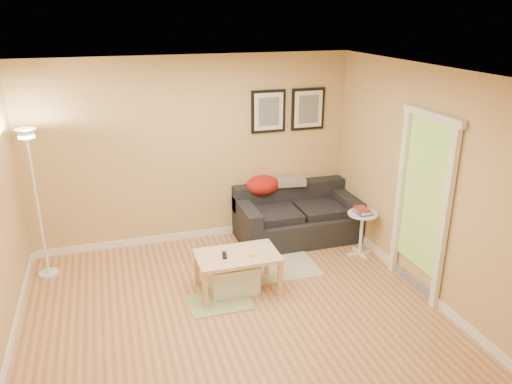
% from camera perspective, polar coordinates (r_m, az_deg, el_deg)
% --- Properties ---
extents(floor, '(4.50, 4.50, 0.00)m').
position_cam_1_polar(floor, '(5.68, -2.84, -13.47)').
color(floor, tan).
rests_on(floor, ground).
extents(ceiling, '(4.50, 4.50, 0.00)m').
position_cam_1_polar(ceiling, '(4.75, -3.39, 13.56)').
color(ceiling, white).
rests_on(ceiling, wall_back).
extents(wall_back, '(4.50, 0.00, 4.50)m').
position_cam_1_polar(wall_back, '(6.93, -7.20, 4.63)').
color(wall_back, '#D9B16F').
rests_on(wall_back, ground).
extents(wall_front, '(4.50, 0.00, 4.50)m').
position_cam_1_polar(wall_front, '(3.38, 5.58, -13.15)').
color(wall_front, '#D9B16F').
rests_on(wall_front, ground).
extents(wall_right, '(0.00, 4.00, 4.00)m').
position_cam_1_polar(wall_right, '(5.99, 18.24, 1.22)').
color(wall_right, '#D9B16F').
rests_on(wall_right, ground).
extents(baseboard_back, '(4.50, 0.02, 0.10)m').
position_cam_1_polar(baseboard_back, '(7.36, -6.76, -4.80)').
color(baseboard_back, white).
rests_on(baseboard_back, ground).
extents(baseboard_left, '(0.02, 4.00, 0.10)m').
position_cam_1_polar(baseboard_left, '(5.65, -26.32, -15.49)').
color(baseboard_left, white).
rests_on(baseboard_left, ground).
extents(baseboard_right, '(0.02, 4.00, 0.10)m').
position_cam_1_polar(baseboard_right, '(6.48, 16.95, -9.28)').
color(baseboard_right, white).
rests_on(baseboard_right, ground).
extents(sofa, '(1.70, 0.90, 0.75)m').
position_cam_1_polar(sofa, '(7.17, 4.73, -2.57)').
color(sofa, black).
rests_on(sofa, ground).
extents(red_throw, '(0.48, 0.36, 0.28)m').
position_cam_1_polar(red_throw, '(7.14, 0.76, 0.79)').
color(red_throw, '#B42010').
rests_on(red_throw, sofa).
extents(plaid_throw, '(0.45, 0.32, 0.10)m').
position_cam_1_polar(plaid_throw, '(7.29, 3.98, 1.25)').
color(plaid_throw, tan).
rests_on(plaid_throw, sofa).
extents(framed_print_left, '(0.50, 0.04, 0.60)m').
position_cam_1_polar(framed_print_left, '(7.05, 1.42, 9.23)').
color(framed_print_left, black).
rests_on(framed_print_left, wall_back).
extents(framed_print_right, '(0.50, 0.04, 0.60)m').
position_cam_1_polar(framed_print_right, '(7.26, 5.97, 9.45)').
color(framed_print_right, black).
rests_on(framed_print_right, wall_back).
extents(area_rug, '(1.25, 0.85, 0.01)m').
position_cam_1_polar(area_rug, '(6.53, 1.26, -8.53)').
color(area_rug, '#BEB797').
rests_on(area_rug, ground).
extents(green_runner, '(0.70, 0.50, 0.01)m').
position_cam_1_polar(green_runner, '(5.83, -4.18, -12.47)').
color(green_runner, '#668C4C').
rests_on(green_runner, ground).
extents(coffee_table, '(1.06, 0.78, 0.48)m').
position_cam_1_polar(coffee_table, '(5.92, -2.12, -9.21)').
color(coffee_table, '#E3B98A').
rests_on(coffee_table, ground).
extents(remote_control, '(0.08, 0.17, 0.02)m').
position_cam_1_polar(remote_control, '(5.77, -3.64, -7.26)').
color(remote_control, black).
rests_on(remote_control, coffee_table).
extents(tape_roll, '(0.07, 0.07, 0.03)m').
position_cam_1_polar(tape_roll, '(5.77, -0.62, -7.20)').
color(tape_roll, yellow).
rests_on(tape_roll, coffee_table).
extents(storage_bin, '(0.58, 0.42, 0.35)m').
position_cam_1_polar(storage_bin, '(5.97, -2.64, -9.65)').
color(storage_bin, white).
rests_on(storage_bin, ground).
extents(side_table, '(0.40, 0.40, 0.61)m').
position_cam_1_polar(side_table, '(6.86, 11.97, -4.72)').
color(side_table, white).
rests_on(side_table, ground).
extents(book_stack, '(0.22, 0.27, 0.08)m').
position_cam_1_polar(book_stack, '(6.72, 12.12, -2.11)').
color(book_stack, '#305D91').
rests_on(book_stack, side_table).
extents(floor_lamp, '(0.24, 0.24, 1.88)m').
position_cam_1_polar(floor_lamp, '(6.52, -23.69, -1.81)').
color(floor_lamp, white).
rests_on(floor_lamp, ground).
extents(doorway, '(0.12, 1.01, 2.13)m').
position_cam_1_polar(doorway, '(5.94, 18.37, -1.79)').
color(doorway, white).
rests_on(doorway, ground).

